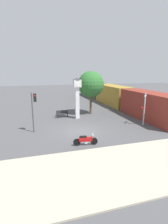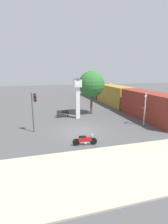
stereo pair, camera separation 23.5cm
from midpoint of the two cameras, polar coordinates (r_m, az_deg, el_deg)
The scene contains 9 objects.
ground_plane at distance 17.93m, azimuth -0.73°, elevation -6.23°, with size 120.00×120.00×0.00m, color #4C4C4F.
sidewalk_strip at distance 11.55m, azimuth 9.45°, elevation -17.88°, with size 36.00×6.00×0.10m.
motorcycle at distance 14.54m, azimuth 0.72°, elevation -9.19°, with size 2.03×0.49×0.90m.
clock_tower at distance 22.06m, azimuth -1.82°, elevation 6.46°, with size 1.10×1.10×5.14m.
freight_train at distance 32.41m, azimuth 9.90°, elevation 5.50°, with size 2.80×31.33×3.40m.
traffic_light at distance 17.68m, azimuth -15.70°, elevation 2.19°, with size 0.50×0.35×3.97m.
railroad_crossing_signal at distance 20.41m, azimuth 19.59°, elevation 1.28°, with size 0.90×0.82×3.68m.
street_tree at distance 24.26m, azimuth 2.74°, elevation 9.00°, with size 3.58×3.58×5.98m.
bench at distance 23.20m, azimuth -6.61°, elevation -0.50°, with size 1.60×0.44×0.92m.
Camera 2 is at (-4.28, -16.35, 6.00)m, focal length 28.00 mm.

